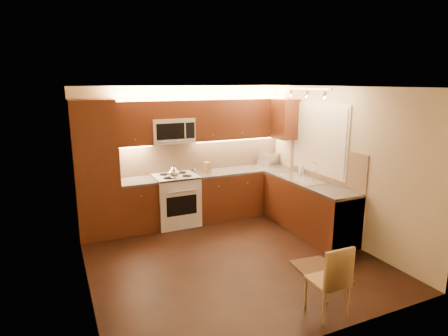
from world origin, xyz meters
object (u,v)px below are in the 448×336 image
soap_bottle (301,168)px  dining_chair (328,279)px  microwave (172,130)px  toaster_oven (268,159)px  stove (176,200)px  sink (304,175)px  knife_block (207,167)px  kettle (173,172)px

soap_bottle → dining_chair: bearing=-104.0°
microwave → toaster_oven: bearing=1.0°
soap_bottle → stove: bearing=178.7°
sink → knife_block: knife_block is taller
stove → kettle: (-0.09, -0.21, 0.58)m
stove → soap_bottle: bearing=-17.4°
microwave → stove: bearing=-90.0°
microwave → toaster_oven: microwave is taller
microwave → knife_block: size_ratio=3.89×
toaster_oven → soap_bottle: bearing=-101.2°
knife_block → toaster_oven: bearing=-7.5°
microwave → kettle: microwave is taller
sink → toaster_oven: 1.30m
microwave → knife_block: bearing=-6.6°
stove → dining_chair: bearing=-78.5°
microwave → kettle: bearing=-105.6°
toaster_oven → dining_chair: (-1.36, -3.55, -0.59)m
sink → dining_chair: (-1.31, -2.25, -0.55)m
microwave → sink: microwave is taller
stove → toaster_oven: toaster_oven is taller
stove → microwave: (0.00, 0.14, 1.26)m
kettle → soap_bottle: bearing=-4.0°
kettle → toaster_oven: (2.14, 0.38, -0.02)m
stove → knife_block: size_ratio=4.71×
stove → sink: (2.00, -1.12, 0.52)m
microwave → knife_block: microwave is taller
microwave → kettle: size_ratio=3.18×
kettle → toaster_oven: size_ratio=0.62×
stove → kettle: 0.62m
microwave → dining_chair: microwave is taller
knife_block → stove: bearing=173.4°
microwave → toaster_oven: (2.05, 0.04, -0.70)m
microwave → sink: bearing=-32.2°
toaster_oven → knife_block: (-1.40, -0.11, -0.02)m
sink → dining_chair: 2.66m
microwave → dining_chair: 3.80m
toaster_oven → soap_bottle: (0.19, -0.87, -0.03)m
toaster_oven → soap_bottle: 0.89m
stove → kettle: bearing=-114.8°
microwave → knife_block: (0.65, -0.07, -0.72)m
knife_block → microwave: bearing=161.5°
kettle → knife_block: bearing=27.7°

